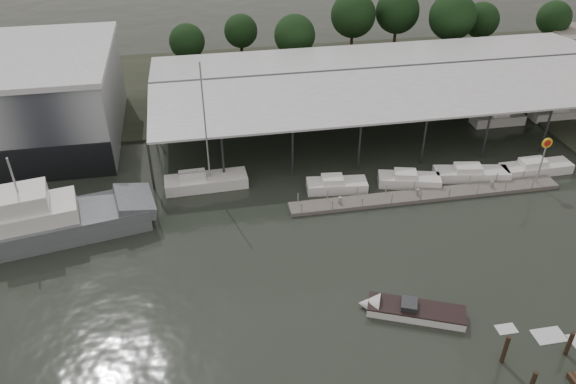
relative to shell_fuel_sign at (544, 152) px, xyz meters
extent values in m
plane|color=#232921|center=(-27.00, -9.99, -3.93)|extent=(200.00, 200.00, 0.00)
cube|color=#34382A|center=(-27.00, 32.01, -3.83)|extent=(140.00, 30.00, 0.30)
cube|color=#999EA3|center=(-55.00, 20.01, 1.07)|extent=(24.00, 20.00, 10.00)
cube|color=#2E3033|center=(-10.00, 18.01, 2.84)|extent=(58.00, 0.40, 0.30)
cylinder|color=#2E3033|center=(-39.00, 6.51, -1.18)|extent=(0.24, 0.24, 5.50)
cylinder|color=#2E3033|center=(-39.00, 29.51, -1.18)|extent=(0.24, 0.24, 5.50)
cylinder|color=#2E3033|center=(19.00, 29.51, -1.18)|extent=(0.24, 0.24, 5.50)
cube|color=slate|center=(-12.00, 0.01, -3.73)|extent=(28.00, 2.00, 0.40)
cylinder|color=#95979A|center=(-25.00, -0.89, -3.13)|extent=(0.10, 0.10, 1.20)
cylinder|color=#95979A|center=(1.00, 0.91, -3.13)|extent=(0.10, 0.10, 1.20)
cube|color=#95979A|center=(-13.00, 0.01, -3.23)|extent=(0.30, 0.30, 0.70)
cylinder|color=#95979A|center=(0.00, 0.01, -1.43)|extent=(0.16, 0.16, 5.00)
cylinder|color=yellow|center=(0.00, 0.01, 1.07)|extent=(1.10, 0.12, 1.10)
cylinder|color=red|center=(0.00, -0.06, 1.07)|extent=(0.70, 0.05, 0.70)
cube|color=slate|center=(-48.61, 0.07, -3.03)|extent=(19.25, 8.43, 2.40)
cube|color=slate|center=(-40.55, 1.58, -2.03)|extent=(4.37, 5.44, 1.87)
cube|color=white|center=(-49.71, -0.14, -1.24)|extent=(9.38, 5.76, 1.80)
cube|color=white|center=(-49.71, -0.14, 0.47)|extent=(5.06, 4.37, 1.61)
cylinder|color=#95979A|center=(-49.71, -0.14, 2.87)|extent=(0.18, 0.18, 3.50)
cube|color=white|center=(-33.66, 5.90, -3.43)|extent=(8.51, 2.91, 1.40)
cube|color=white|center=(-35.01, 5.85, -2.53)|extent=(2.76, 1.89, 0.80)
cylinder|color=#95979A|center=(-33.24, 5.91, 3.31)|extent=(0.16, 0.16, 12.47)
cylinder|color=#95979A|center=(-34.76, 5.86, -2.03)|extent=(3.50, 0.25, 0.12)
cube|color=white|center=(-18.99, -15.21, -3.58)|extent=(7.55, 4.68, 0.90)
cone|color=white|center=(-22.31, -13.82, -3.58)|extent=(2.25, 2.46, 2.00)
cube|color=black|center=(-18.99, -15.21, -3.18)|extent=(7.57, 4.74, 0.12)
cube|color=#2E3033|center=(-19.53, -14.99, -2.93)|extent=(1.65, 1.75, 0.50)
cube|color=silver|center=(-12.84, -17.79, -3.91)|extent=(2.30, 1.50, 0.04)
cube|color=silver|center=(-10.07, -18.95, -3.91)|extent=(3.10, 2.00, 0.04)
cube|color=white|center=(-20.56, 2.89, -3.43)|extent=(6.31, 2.83, 1.10)
cube|color=white|center=(-21.06, 2.89, -2.63)|extent=(2.30, 1.82, 0.70)
cube|color=white|center=(-12.90, 2.53, -3.43)|extent=(6.68, 3.72, 1.10)
cube|color=white|center=(-13.40, 2.53, -2.63)|extent=(2.55, 2.11, 0.70)
cube|color=white|center=(-6.02, 2.50, -3.43)|extent=(8.06, 3.49, 1.10)
cube|color=white|center=(-6.52, 2.50, -2.63)|extent=(2.96, 2.05, 0.70)
cube|color=white|center=(1.31, 2.36, -3.43)|extent=(7.81, 2.38, 1.10)
cube|color=white|center=(0.81, 2.36, -2.63)|extent=(2.75, 1.67, 0.70)
cylinder|color=#36281B|center=(-14.67, -20.51, -2.98)|extent=(0.32, 0.32, 3.08)
cylinder|color=#36281B|center=(-9.88, -20.70, -3.16)|extent=(0.32, 0.32, 2.74)
cylinder|color=#301E15|center=(-34.20, 37.14, -2.10)|extent=(0.50, 0.50, 3.66)
sphere|color=#193917|center=(-34.20, 37.14, 1.20)|extent=(5.13, 5.13, 5.13)
cylinder|color=#301E15|center=(-25.99, 40.81, -2.12)|extent=(0.50, 0.50, 3.62)
sphere|color=#193917|center=(-25.99, 40.81, 1.14)|extent=(5.07, 5.07, 5.07)
cylinder|color=#301E15|center=(-18.84, 34.68, -1.80)|extent=(0.50, 0.50, 4.24)
sphere|color=#193917|center=(-18.84, 34.68, 2.01)|extent=(5.94, 5.94, 5.94)
cylinder|color=#301E15|center=(-8.73, 39.76, -1.47)|extent=(0.50, 0.50, 4.91)
sphere|color=#193917|center=(-8.73, 39.76, 2.95)|extent=(6.88, 6.88, 6.88)
cylinder|color=#301E15|center=(-1.33, 40.56, -1.49)|extent=(0.50, 0.50, 4.87)
sphere|color=#193917|center=(-1.33, 40.56, 2.90)|extent=(6.82, 6.82, 6.82)
cylinder|color=#301E15|center=(5.59, 35.62, -1.40)|extent=(0.50, 0.50, 5.05)
sphere|color=#193917|center=(5.59, 35.62, 3.14)|extent=(7.06, 7.06, 7.06)
cylinder|color=#301E15|center=(11.71, 37.93, -1.95)|extent=(0.50, 0.50, 3.96)
sphere|color=#193917|center=(11.71, 37.93, 1.61)|extent=(5.54, 5.54, 5.54)
cylinder|color=#301E15|center=(24.00, 37.44, -2.00)|extent=(0.50, 0.50, 3.85)
sphere|color=#193917|center=(24.00, 37.44, 1.46)|extent=(5.38, 5.38, 5.38)
camera|label=1|loc=(-34.13, -43.62, 27.71)|focal=35.00mm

